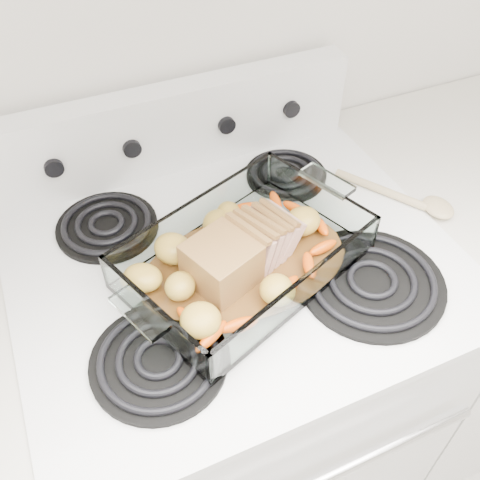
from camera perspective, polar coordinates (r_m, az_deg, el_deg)
name	(u,v)px	position (r m, az deg, el deg)	size (l,w,h in m)	color
electric_range	(234,382)	(1.33, -0.61, -14.89)	(0.78, 0.70, 1.12)	white
counter_right	(453,298)	(1.61, 21.79, -5.77)	(0.58, 0.68, 0.93)	white
baking_dish	(245,259)	(0.92, 0.51, -2.03)	(0.40, 0.26, 0.08)	silver
pork_roast	(234,252)	(0.89, -0.68, -1.25)	(0.21, 0.10, 0.08)	brown
roast_vegetables	(234,241)	(0.93, -0.69, -0.16)	(0.38, 0.21, 0.05)	#F55B08
wooden_spoon	(413,199)	(1.11, 17.94, 4.15)	(0.16, 0.21, 0.02)	tan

